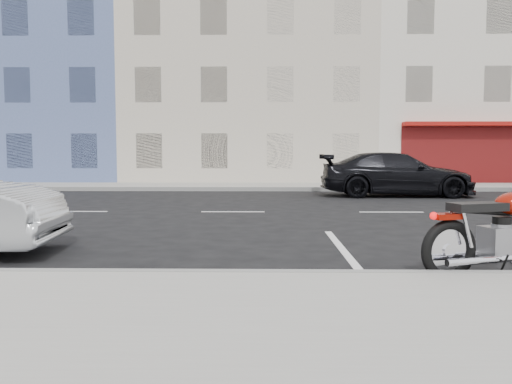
# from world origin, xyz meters

# --- Properties ---
(ground) EXTENTS (120.00, 120.00, 0.00)m
(ground) POSITION_xyz_m (0.00, 0.00, 0.00)
(ground) COLOR black
(ground) RESTS_ON ground
(sidewalk_far) EXTENTS (80.00, 3.40, 0.15)m
(sidewalk_far) POSITION_xyz_m (-5.00, 8.70, 0.07)
(sidewalk_far) COLOR gray
(sidewalk_far) RESTS_ON ground
(curb_far) EXTENTS (80.00, 0.12, 0.16)m
(curb_far) POSITION_xyz_m (-5.00, 7.00, 0.08)
(curb_far) COLOR gray
(curb_far) RESTS_ON ground
(bldg_blue) EXTENTS (12.00, 12.00, 13.00)m
(bldg_blue) POSITION_xyz_m (-14.00, 16.30, 6.50)
(bldg_blue) COLOR #4D5F91
(bldg_blue) RESTS_ON ground
(bldg_cream) EXTENTS (12.00, 12.00, 11.50)m
(bldg_cream) POSITION_xyz_m (-2.00, 16.30, 5.75)
(bldg_cream) COLOR beige
(bldg_cream) RESTS_ON ground
(bldg_corner) EXTENTS (14.00, 12.00, 12.50)m
(bldg_corner) POSITION_xyz_m (11.00, 16.30, 6.25)
(bldg_corner) COLOR beige
(bldg_corner) RESTS_ON ground
(car_far) EXTENTS (5.27, 2.24, 1.52)m
(car_far) POSITION_xyz_m (3.37, 4.81, 0.76)
(car_far) COLOR black
(car_far) RESTS_ON ground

